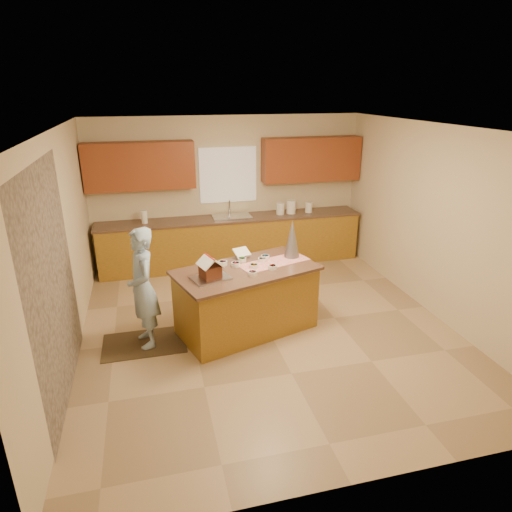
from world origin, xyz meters
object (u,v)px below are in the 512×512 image
Objects in this scene: boy at (143,288)px; gingerbread_house at (210,269)px; tinsel_tree at (292,239)px; island_base at (246,301)px.

gingerbread_house is at bearing 66.30° from boy.
boy is 0.89m from gingerbread_house.
gingerbread_house is (0.83, -0.17, 0.24)m from boy.
tinsel_tree reaches higher than gingerbread_house.
tinsel_tree reaches higher than island_base.
tinsel_tree is 0.35× the size of boy.
boy is (-1.34, -0.04, 0.36)m from island_base.
island_base is 1.39m from boy.
boy is at bearing 164.17° from island_base.
tinsel_tree is 1.33m from gingerbread_house.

